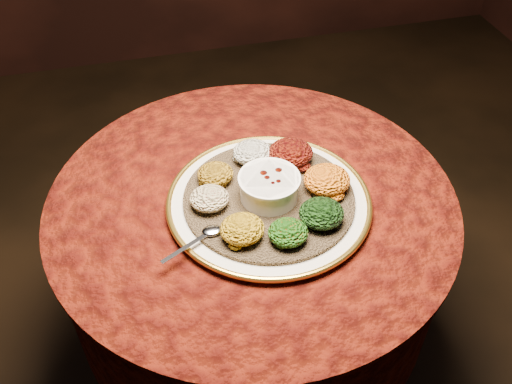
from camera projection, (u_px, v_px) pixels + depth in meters
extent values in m
plane|color=black|center=(253.00, 361.00, 1.84)|extent=(4.00, 4.00, 0.00)
cylinder|color=black|center=(253.00, 358.00, 1.82)|extent=(0.44, 0.44, 0.04)
cylinder|color=black|center=(253.00, 298.00, 1.60)|extent=(0.12, 0.12, 0.68)
cylinder|color=black|center=(252.00, 207.00, 1.36)|extent=(0.80, 0.80, 0.04)
cylinder|color=#490F06|center=(252.00, 247.00, 1.45)|extent=(0.93, 0.93, 0.34)
cylinder|color=#490F06|center=(252.00, 199.00, 1.34)|extent=(0.96, 0.96, 0.01)
cylinder|color=silver|center=(269.00, 202.00, 1.30)|extent=(0.58, 0.58, 0.02)
torus|color=gold|center=(269.00, 200.00, 1.30)|extent=(0.47, 0.47, 0.01)
cylinder|color=brown|center=(269.00, 198.00, 1.30)|extent=(0.42, 0.42, 0.01)
cylinder|color=white|center=(269.00, 187.00, 1.27)|extent=(0.13, 0.13, 0.06)
cylinder|color=white|center=(269.00, 179.00, 1.25)|extent=(0.14, 0.14, 0.01)
cylinder|color=#601604|center=(269.00, 181.00, 1.26)|extent=(0.11, 0.11, 0.01)
ellipsoid|color=silver|center=(212.00, 231.00, 1.21)|extent=(0.04, 0.03, 0.01)
cube|color=silver|center=(186.00, 247.00, 1.17)|extent=(0.11, 0.07, 0.00)
ellipsoid|color=beige|center=(252.00, 152.00, 1.37)|extent=(0.10, 0.09, 0.05)
ellipsoid|color=black|center=(290.00, 153.00, 1.36)|extent=(0.11, 0.10, 0.05)
ellipsoid|color=#BC830F|center=(327.00, 180.00, 1.30)|extent=(0.11, 0.10, 0.05)
ellipsoid|color=black|center=(321.00, 213.00, 1.22)|extent=(0.10, 0.09, 0.05)
ellipsoid|color=maroon|center=(288.00, 232.00, 1.18)|extent=(0.09, 0.08, 0.04)
ellipsoid|color=#BB8C10|center=(242.00, 229.00, 1.19)|extent=(0.09, 0.09, 0.05)
ellipsoid|color=maroon|center=(210.00, 198.00, 1.26)|extent=(0.09, 0.08, 0.04)
ellipsoid|color=#A27413|center=(215.00, 174.00, 1.32)|extent=(0.08, 0.08, 0.04)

